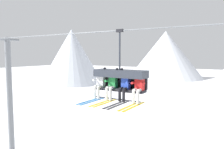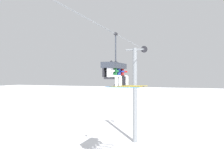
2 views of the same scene
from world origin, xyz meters
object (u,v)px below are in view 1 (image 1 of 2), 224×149
(lift_tower_near, at_px, (9,96))
(skier_white, at_px, (100,83))
(skier_blue, at_px, (124,85))
(chairlift_chair, at_px, (120,77))
(skier_red, at_px, (138,87))
(skier_green, at_px, (112,84))

(lift_tower_near, bearing_deg, skier_white, -6.76)
(skier_blue, bearing_deg, chairlift_chair, 143.93)
(skier_red, bearing_deg, chairlift_chair, 166.08)
(skier_white, xyz_separation_m, skier_red, (1.78, -0.01, -0.02))
(skier_green, xyz_separation_m, skier_blue, (0.59, 0.00, 0.00))
(lift_tower_near, bearing_deg, skier_red, -5.55)
(lift_tower_near, relative_size, skier_white, 4.81)
(skier_white, distance_m, skier_red, 1.78)
(skier_green, height_order, skier_red, skier_green)
(skier_white, xyz_separation_m, skier_blue, (1.18, 0.00, 0.00))
(skier_white, relative_size, skier_green, 1.00)
(skier_blue, bearing_deg, lift_tower_near, 174.12)
(skier_green, distance_m, skier_red, 1.19)
(lift_tower_near, xyz_separation_m, skier_white, (7.78, -0.92, 1.52))
(skier_green, bearing_deg, lift_tower_near, 173.72)
(chairlift_chair, bearing_deg, skier_white, -166.45)
(chairlift_chair, xyz_separation_m, skier_red, (0.89, -0.22, -0.30))
(lift_tower_near, bearing_deg, chairlift_chair, -4.67)
(lift_tower_near, distance_m, skier_red, 9.73)
(lift_tower_near, bearing_deg, skier_green, -6.28)
(chairlift_chair, height_order, skier_white, chairlift_chair)
(skier_red, bearing_deg, skier_green, 179.67)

